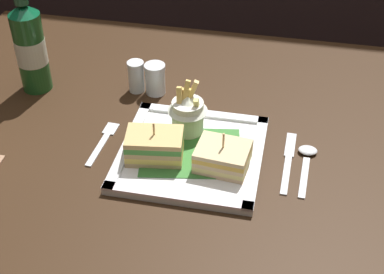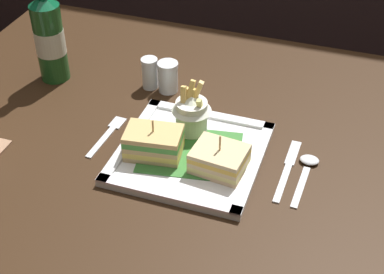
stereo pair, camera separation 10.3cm
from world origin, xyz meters
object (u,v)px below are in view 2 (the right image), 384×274
object	(u,v)px
fries_cup	(191,111)
dining_table	(193,200)
sandwich_half_left	(154,143)
beer_bottle	(49,35)
square_plate	(191,154)
pepper_shaker	(168,79)
knife	(288,167)
sandwich_half_right	(219,159)
salt_shaker	(150,75)
spoon	(307,167)
fork	(108,134)

from	to	relation	value
fries_cup	dining_table	bearing A→B (deg)	-67.23
sandwich_half_left	beer_bottle	world-z (taller)	beer_bottle
square_plate	pepper_shaker	bearing A→B (deg)	121.26
dining_table	knife	world-z (taller)	knife
dining_table	sandwich_half_right	distance (m)	0.18
salt_shaker	pepper_shaker	world-z (taller)	salt_shaker
spoon	pepper_shaker	bearing A→B (deg)	154.02
square_plate	pepper_shaker	world-z (taller)	pepper_shaker
pepper_shaker	salt_shaker	bearing A→B (deg)	180.00
fries_cup	beer_bottle	xyz separation A→B (m)	(-0.35, 0.10, 0.05)
beer_bottle	salt_shaker	world-z (taller)	beer_bottle
square_plate	sandwich_half_right	distance (m)	0.07
sandwich_half_left	spoon	size ratio (longest dim) A/B	0.78
dining_table	knife	size ratio (longest dim) A/B	7.05
pepper_shaker	square_plate	bearing A→B (deg)	-58.74
beer_bottle	spoon	world-z (taller)	beer_bottle
fries_cup	beer_bottle	world-z (taller)	beer_bottle
dining_table	salt_shaker	world-z (taller)	salt_shaker
beer_bottle	knife	world-z (taller)	beer_bottle
pepper_shaker	sandwich_half_right	bearing A→B (deg)	-50.67
square_plate	pepper_shaker	xyz separation A→B (m)	(-0.12, 0.19, 0.02)
knife	spoon	bearing A→B (deg)	12.80
fries_cup	fork	bearing A→B (deg)	-161.15
fries_cup	pepper_shaker	world-z (taller)	fries_cup
fries_cup	beer_bottle	distance (m)	0.37
sandwich_half_left	knife	xyz separation A→B (m)	(0.24, 0.05, -0.03)
beer_bottle	knife	size ratio (longest dim) A/B	1.63
square_plate	sandwich_half_left	size ratio (longest dim) A/B	2.37
square_plate	fries_cup	world-z (taller)	fries_cup
dining_table	spoon	world-z (taller)	spoon
spoon	sandwich_half_left	bearing A→B (deg)	-167.62
spoon	square_plate	bearing A→B (deg)	-170.74
fork	pepper_shaker	world-z (taller)	pepper_shaker
sandwich_half_left	sandwich_half_right	size ratio (longest dim) A/B	1.11
dining_table	beer_bottle	size ratio (longest dim) A/B	4.33
sandwich_half_right	beer_bottle	xyz separation A→B (m)	(-0.43, 0.19, 0.07)
salt_shaker	pepper_shaker	xyz separation A→B (m)	(0.04, 0.00, -0.00)
square_plate	sandwich_half_left	xyz separation A→B (m)	(-0.06, -0.03, 0.03)
beer_bottle	knife	distance (m)	0.57
salt_shaker	pepper_shaker	bearing A→B (deg)	0.00
spoon	pepper_shaker	size ratio (longest dim) A/B	2.06
sandwich_half_right	spoon	xyz separation A→B (m)	(0.15, 0.06, -0.03)
sandwich_half_left	fries_cup	distance (m)	0.10
square_plate	sandwich_half_left	distance (m)	0.07
knife	salt_shaker	xyz separation A→B (m)	(-0.33, 0.17, 0.03)
dining_table	beer_bottle	bearing A→B (deg)	158.67
fork	spoon	size ratio (longest dim) A/B	0.95
fork	pepper_shaker	bearing A→B (deg)	72.93
sandwich_half_left	sandwich_half_right	world-z (taller)	sandwich_half_left
fork	fries_cup	bearing A→B (deg)	18.85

